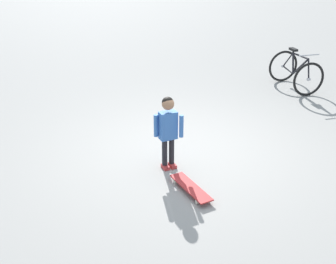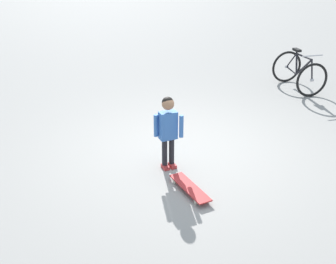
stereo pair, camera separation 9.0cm
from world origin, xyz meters
TOP-DOWN VIEW (x-y plane):
  - ground_plane at (0.00, 0.00)m, footprint 50.00×50.00m
  - child_person at (0.57, 0.02)m, footprint 0.28×0.35m
  - skateboard at (0.91, 0.65)m, footprint 0.48×0.79m
  - bicycle_mid at (-3.88, 0.05)m, footprint 1.21×1.28m

SIDE VIEW (x-z plane):
  - ground_plane at x=0.00m, z-range 0.00..0.00m
  - skateboard at x=0.91m, z-range 0.02..0.10m
  - bicycle_mid at x=-3.88m, z-range -0.04..0.80m
  - child_person at x=0.57m, z-range 0.13..1.19m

